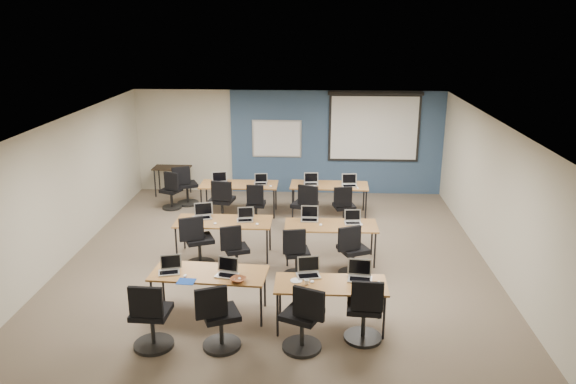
# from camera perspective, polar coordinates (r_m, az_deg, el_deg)

# --- Properties ---
(floor) EXTENTS (8.00, 9.00, 0.02)m
(floor) POSITION_cam_1_polar(r_m,az_deg,el_deg) (10.86, -1.15, -7.02)
(floor) COLOR #6B6354
(floor) RESTS_ON ground
(ceiling) EXTENTS (8.00, 9.00, 0.02)m
(ceiling) POSITION_cam_1_polar(r_m,az_deg,el_deg) (10.05, -1.24, 7.14)
(ceiling) COLOR white
(ceiling) RESTS_ON ground
(wall_back) EXTENTS (8.00, 0.04, 2.70)m
(wall_back) POSITION_cam_1_polar(r_m,az_deg,el_deg) (14.72, 0.05, 5.09)
(wall_back) COLOR beige
(wall_back) RESTS_ON ground
(wall_front) EXTENTS (8.00, 0.04, 2.70)m
(wall_front) POSITION_cam_1_polar(r_m,az_deg,el_deg) (6.25, -4.17, -12.80)
(wall_front) COLOR beige
(wall_front) RESTS_ON ground
(wall_left) EXTENTS (0.04, 9.00, 2.70)m
(wall_left) POSITION_cam_1_polar(r_m,az_deg,el_deg) (11.37, -21.73, 0.11)
(wall_left) COLOR beige
(wall_left) RESTS_ON ground
(wall_right) EXTENTS (0.04, 9.00, 2.70)m
(wall_right) POSITION_cam_1_polar(r_m,az_deg,el_deg) (10.86, 20.37, -0.53)
(wall_right) COLOR beige
(wall_right) RESTS_ON ground
(blue_accent_panel) EXTENTS (5.50, 0.04, 2.70)m
(blue_accent_panel) POSITION_cam_1_polar(r_m,az_deg,el_deg) (14.68, 4.94, 5.00)
(blue_accent_panel) COLOR #3D5977
(blue_accent_panel) RESTS_ON wall_back
(whiteboard) EXTENTS (1.28, 0.03, 0.98)m
(whiteboard) POSITION_cam_1_polar(r_m,az_deg,el_deg) (14.64, -1.15, 5.43)
(whiteboard) COLOR silver
(whiteboard) RESTS_ON wall_back
(projector_screen) EXTENTS (2.40, 0.10, 1.82)m
(projector_screen) POSITION_cam_1_polar(r_m,az_deg,el_deg) (14.58, 8.76, 6.92)
(projector_screen) COLOR black
(projector_screen) RESTS_ON wall_back
(training_table_front_left) EXTENTS (1.77, 0.74, 0.73)m
(training_table_front_left) POSITION_cam_1_polar(r_m,az_deg,el_deg) (8.82, -8.00, -8.36)
(training_table_front_left) COLOR #9B6828
(training_table_front_left) RESTS_ON floor
(training_table_front_right) EXTENTS (1.66, 0.69, 0.73)m
(training_table_front_right) POSITION_cam_1_polar(r_m,az_deg,el_deg) (8.42, 4.35, -9.55)
(training_table_front_right) COLOR brown
(training_table_front_right) RESTS_ON floor
(training_table_mid_left) EXTENTS (1.85, 0.77, 0.73)m
(training_table_mid_left) POSITION_cam_1_polar(r_m,az_deg,el_deg) (10.90, -6.55, -3.14)
(training_table_mid_left) COLOR #A9712E
(training_table_mid_left) RESTS_ON floor
(training_table_mid_right) EXTENTS (1.75, 0.73, 0.73)m
(training_table_mid_right) POSITION_cam_1_polar(r_m,az_deg,el_deg) (10.66, 4.39, -3.57)
(training_table_mid_right) COLOR #A47647
(training_table_mid_right) RESTS_ON floor
(training_table_back_left) EXTENTS (1.81, 0.75, 0.73)m
(training_table_back_left) POSITION_cam_1_polar(r_m,az_deg,el_deg) (13.23, -5.00, 0.63)
(training_table_back_left) COLOR brown
(training_table_back_left) RESTS_ON floor
(training_table_back_right) EXTENTS (1.81, 0.75, 0.73)m
(training_table_back_right) POSITION_cam_1_polar(r_m,az_deg,el_deg) (13.16, 4.21, 0.56)
(training_table_back_right) COLOR brown
(training_table_back_right) RESTS_ON floor
(laptop_0) EXTENTS (0.32, 0.27, 0.25)m
(laptop_0) POSITION_cam_1_polar(r_m,az_deg,el_deg) (8.89, -11.92, -7.58)
(laptop_0) COLOR #BCBDBF
(laptop_0) RESTS_ON training_table_front_left
(mouse_0) EXTENTS (0.08, 0.10, 0.03)m
(mouse_0) POSITION_cam_1_polar(r_m,az_deg,el_deg) (8.72, -10.42, -8.36)
(mouse_0) COLOR white
(mouse_0) RESTS_ON training_table_front_left
(task_chair_0) EXTENTS (0.57, 0.57, 1.05)m
(task_chair_0) POSITION_cam_1_polar(r_m,az_deg,el_deg) (8.25, -13.75, -12.61)
(task_chair_0) COLOR black
(task_chair_0) RESTS_ON floor
(laptop_1) EXTENTS (0.33, 0.28, 0.25)m
(laptop_1) POSITION_cam_1_polar(r_m,az_deg,el_deg) (8.66, -6.18, -7.98)
(laptop_1) COLOR silver
(laptop_1) RESTS_ON training_table_front_left
(mouse_1) EXTENTS (0.06, 0.10, 0.03)m
(mouse_1) POSITION_cam_1_polar(r_m,az_deg,el_deg) (8.54, -4.92, -8.69)
(mouse_1) COLOR white
(mouse_1) RESTS_ON training_table_front_left
(task_chair_1) EXTENTS (0.58, 0.55, 1.02)m
(task_chair_1) POSITION_cam_1_polar(r_m,az_deg,el_deg) (8.08, -7.04, -12.96)
(task_chair_1) COLOR black
(task_chair_1) RESTS_ON floor
(laptop_2) EXTENTS (0.35, 0.30, 0.26)m
(laptop_2) POSITION_cam_1_polar(r_m,az_deg,el_deg) (8.61, 2.10, -8.03)
(laptop_2) COLOR #B7B7C2
(laptop_2) RESTS_ON training_table_front_right
(mouse_2) EXTENTS (0.06, 0.09, 0.03)m
(mouse_2) POSITION_cam_1_polar(r_m,az_deg,el_deg) (8.41, 2.45, -9.07)
(mouse_2) COLOR white
(mouse_2) RESTS_ON training_table_front_right
(task_chair_2) EXTENTS (0.60, 0.56, 1.04)m
(task_chair_2) POSITION_cam_1_polar(r_m,az_deg,el_deg) (7.98, 1.59, -13.17)
(task_chair_2) COLOR black
(task_chair_2) RESTS_ON floor
(laptop_3) EXTENTS (0.36, 0.30, 0.27)m
(laptop_3) POSITION_cam_1_polar(r_m,az_deg,el_deg) (8.56, 7.30, -8.30)
(laptop_3) COLOR #BBBBC6
(laptop_3) RESTS_ON training_table_front_right
(mouse_3) EXTENTS (0.08, 0.10, 0.03)m
(mouse_3) POSITION_cam_1_polar(r_m,az_deg,el_deg) (8.48, 9.23, -9.07)
(mouse_3) COLOR white
(mouse_3) RESTS_ON training_table_front_right
(task_chair_3) EXTENTS (0.55, 0.55, 1.03)m
(task_chair_3) POSITION_cam_1_polar(r_m,az_deg,el_deg) (8.26, 7.76, -12.26)
(task_chair_3) COLOR black
(task_chair_3) RESTS_ON floor
(laptop_4) EXTENTS (0.36, 0.31, 0.27)m
(laptop_4) POSITION_cam_1_polar(r_m,az_deg,el_deg) (11.09, -8.66, -2.24)
(laptop_4) COLOR #B4B5B8
(laptop_4) RESTS_ON training_table_mid_left
(mouse_4) EXTENTS (0.08, 0.11, 0.03)m
(mouse_4) POSITION_cam_1_polar(r_m,az_deg,el_deg) (10.74, -7.41, -3.18)
(mouse_4) COLOR white
(mouse_4) RESTS_ON training_table_mid_left
(task_chair_4) EXTENTS (0.59, 0.55, 1.03)m
(task_chair_4) POSITION_cam_1_polar(r_m,az_deg,el_deg) (10.60, -9.15, -5.36)
(task_chair_4) COLOR black
(task_chair_4) RESTS_ON floor
(laptop_5) EXTENTS (0.31, 0.26, 0.24)m
(laptop_5) POSITION_cam_1_polar(r_m,az_deg,el_deg) (10.86, -4.37, -2.57)
(laptop_5) COLOR #B7B7B9
(laptop_5) RESTS_ON training_table_mid_left
(mouse_5) EXTENTS (0.09, 0.11, 0.03)m
(mouse_5) POSITION_cam_1_polar(r_m,az_deg,el_deg) (10.63, -3.16, -3.26)
(mouse_5) COLOR white
(mouse_5) RESTS_ON training_table_mid_left
(task_chair_5) EXTENTS (0.49, 0.47, 0.96)m
(task_chair_5) POSITION_cam_1_polar(r_m,az_deg,el_deg) (10.27, -5.39, -6.19)
(task_chair_5) COLOR black
(task_chair_5) RESTS_ON floor
(laptop_6) EXTENTS (0.34, 0.29, 0.26)m
(laptop_6) POSITION_cam_1_polar(r_m,az_deg,el_deg) (10.86, 2.21, -2.51)
(laptop_6) COLOR silver
(laptop_6) RESTS_ON training_table_mid_right
(mouse_6) EXTENTS (0.08, 0.10, 0.03)m
(mouse_6) POSITION_cam_1_polar(r_m,az_deg,el_deg) (10.60, 3.34, -3.34)
(mouse_6) COLOR white
(mouse_6) RESTS_ON training_table_mid_right
(task_chair_6) EXTENTS (0.49, 0.49, 0.98)m
(task_chair_6) POSITION_cam_1_polar(r_m,az_deg,el_deg) (10.04, 0.83, -6.62)
(task_chair_6) COLOR black
(task_chair_6) RESTS_ON floor
(laptop_7) EXTENTS (0.31, 0.26, 0.24)m
(laptop_7) POSITION_cam_1_polar(r_m,az_deg,el_deg) (10.76, 6.60, -2.83)
(laptop_7) COLOR #AFAFAF
(laptop_7) RESTS_ON training_table_mid_right
(mouse_7) EXTENTS (0.08, 0.11, 0.03)m
(mouse_7) POSITION_cam_1_polar(r_m,az_deg,el_deg) (10.68, 7.45, -3.30)
(mouse_7) COLOR white
(mouse_7) RESTS_ON training_table_mid_right
(task_chair_7) EXTENTS (0.57, 0.53, 1.01)m
(task_chair_7) POSITION_cam_1_polar(r_m,az_deg,el_deg) (10.15, 6.52, -6.37)
(task_chair_7) COLOR black
(task_chair_7) RESTS_ON floor
(laptop_8) EXTENTS (0.35, 0.30, 0.27)m
(laptop_8) POSITION_cam_1_polar(r_m,az_deg,el_deg) (13.29, -7.03, 1.13)
(laptop_8) COLOR #B0B0B3
(laptop_8) RESTS_ON training_table_back_left
(mouse_8) EXTENTS (0.08, 0.10, 0.03)m
(mouse_8) POSITION_cam_1_polar(r_m,az_deg,el_deg) (13.02, -5.94, 0.58)
(mouse_8) COLOR white
(mouse_8) RESTS_ON training_table_back_left
(task_chair_8) EXTENTS (0.57, 0.57, 1.05)m
(task_chair_8) POSITION_cam_1_polar(r_m,az_deg,el_deg) (12.69, -6.71, -1.35)
(task_chair_8) COLOR black
(task_chair_8) RESTS_ON floor
(laptop_9) EXTENTS (0.30, 0.26, 0.23)m
(laptop_9) POSITION_cam_1_polar(r_m,az_deg,el_deg) (13.18, -2.79, 1.08)
(laptop_9) COLOR #BDBDBD
(laptop_9) RESTS_ON training_table_back_left
(mouse_9) EXTENTS (0.10, 0.12, 0.04)m
(mouse_9) POSITION_cam_1_polar(r_m,az_deg,el_deg) (12.97, -1.77, 0.61)
(mouse_9) COLOR white
(mouse_9) RESTS_ON training_table_back_left
(task_chair_9) EXTENTS (0.46, 0.46, 0.95)m
(task_chair_9) POSITION_cam_1_polar(r_m,az_deg,el_deg) (12.64, -3.29, -1.55)
(task_chair_9) COLOR black
(task_chair_9) RESTS_ON floor
(laptop_10) EXTENTS (0.33, 0.28, 0.25)m
(laptop_10) POSITION_cam_1_polar(r_m,az_deg,el_deg) (13.16, 2.36, 1.08)
(laptop_10) COLOR silver
(laptop_10) RESTS_ON training_table_back_right
(mouse_10) EXTENTS (0.06, 0.09, 0.03)m
(mouse_10) POSITION_cam_1_polar(r_m,az_deg,el_deg) (12.98, 2.70, 0.60)
(mouse_10) COLOR white
(mouse_10) RESTS_ON training_table_back_right
(task_chair_10) EXTENTS (0.58, 0.56, 1.03)m
(task_chair_10) POSITION_cam_1_polar(r_m,az_deg,el_deg) (12.34, 1.76, -1.82)
(task_chair_10) COLOR black
(task_chair_10) RESTS_ON floor
(laptop_11) EXTENTS (0.35, 0.30, 0.26)m
(laptop_11) POSITION_cam_1_polar(r_m,az_deg,el_deg) (13.10, 6.25, 0.93)
(laptop_11) COLOR #B0AFBB
(laptop_11) RESTS_ON training_table_back_right
(mouse_11) EXTENTS (0.08, 0.10, 0.03)m
(mouse_11) POSITION_cam_1_polar(r_m,az_deg,el_deg) (12.91, 7.10, 0.40)
(mouse_11) COLOR white
(mouse_11) RESTS_ON training_table_back_right
(task_chair_11) EXTENTS (0.49, 0.49, 0.98)m
(task_chair_11) POSITION_cam_1_polar(r_m,az_deg,el_deg) (12.45, 5.68, -1.84)
(task_chair_11) COLOR black
(task_chair_11) RESTS_ON floor
(blue_mousepad) EXTENTS (0.27, 0.23, 0.01)m
(blue_mousepad) POSITION_cam_1_polar(r_m,az_deg,el_deg) (8.56, -10.30, -8.93)
(blue_mousepad) COLOR navy
(blue_mousepad) RESTS_ON training_table_front_left
(snack_bowl) EXTENTS (0.32, 0.32, 0.06)m
(snack_bowl) POSITION_cam_1_polar(r_m,az_deg,el_deg) (8.45, -5.08, -8.86)
(snack_bowl) COLOR brown
(snack_bowl) RESTS_ON training_table_front_left
(snack_plate) EXTENTS (0.20, 0.20, 0.01)m
(snack_plate) POSITION_cam_1_polar(r_m,az_deg,el_deg) (8.45, 0.85, -8.99)
(snack_plate) COLOR white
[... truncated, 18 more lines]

